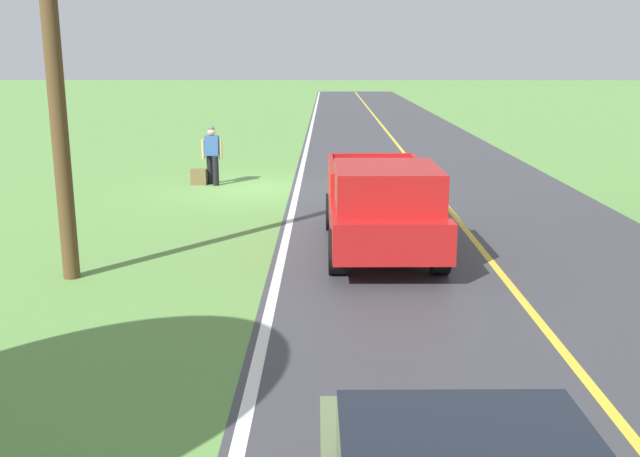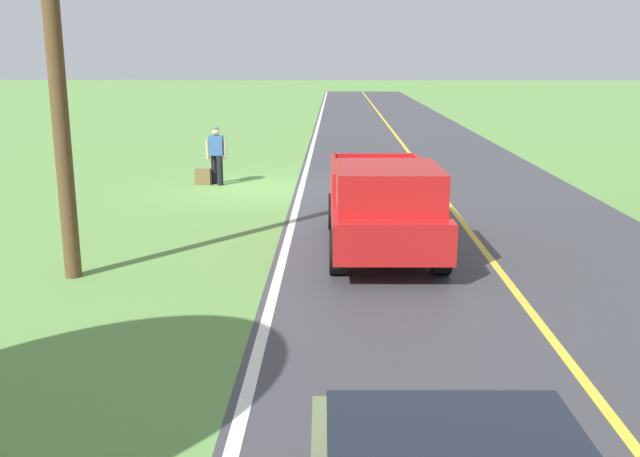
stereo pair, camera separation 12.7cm
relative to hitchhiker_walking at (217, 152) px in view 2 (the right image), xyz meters
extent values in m
plane|color=#609347|center=(-1.33, 0.72, -0.98)|extent=(200.00, 200.00, 0.00)
cube|color=#3D3D42|center=(-6.46, 0.72, -0.98)|extent=(8.21, 120.00, 0.00)
cube|color=silver|center=(-2.54, 0.72, -0.98)|extent=(0.16, 117.60, 0.00)
cube|color=gold|center=(-6.46, 0.72, -0.98)|extent=(0.14, 117.60, 0.00)
cylinder|color=black|center=(-0.11, 0.15, -0.54)|extent=(0.18, 0.18, 0.88)
cylinder|color=black|center=(0.11, -0.09, -0.54)|extent=(0.18, 0.18, 0.88)
cube|color=#335999|center=(0.00, 0.03, 0.19)|extent=(0.41, 0.27, 0.58)
sphere|color=tan|center=(0.00, 0.03, 0.59)|extent=(0.23, 0.23, 0.23)
sphere|color=#4C564C|center=(0.00, 0.03, 0.67)|extent=(0.20, 0.20, 0.20)
cube|color=#234C2D|center=(-0.01, -0.17, 0.22)|extent=(0.33, 0.21, 0.44)
cylinder|color=tan|center=(-0.26, 0.06, 0.08)|extent=(0.10, 0.10, 0.58)
cylinder|color=tan|center=(0.26, 0.04, 0.08)|extent=(0.10, 0.10, 0.58)
cube|color=brown|center=(0.42, 0.07, -0.74)|extent=(0.47, 0.21, 0.48)
cube|color=#B21919|center=(-4.45, 7.18, -0.23)|extent=(2.08, 5.43, 0.70)
cube|color=#B21919|center=(-4.47, 8.37, 0.48)|extent=(1.87, 2.19, 0.72)
cube|color=black|center=(-4.47, 8.37, 0.55)|extent=(1.70, 1.32, 0.43)
cube|color=#B21919|center=(-5.38, 6.09, 0.34)|extent=(0.15, 3.03, 0.45)
cube|color=#B21919|center=(-3.50, 6.12, 0.34)|extent=(0.15, 3.03, 0.45)
cube|color=#B21919|center=(-4.41, 4.59, 0.34)|extent=(1.84, 0.13, 0.45)
cylinder|color=black|center=(-5.38, 8.92, -0.58)|extent=(0.31, 0.80, 0.80)
cylinder|color=black|center=(-3.58, 8.95, -0.58)|extent=(0.31, 0.80, 0.80)
cylinder|color=black|center=(-5.33, 5.62, -0.58)|extent=(0.31, 0.80, 0.80)
cylinder|color=black|center=(-3.53, 5.65, -0.58)|extent=(0.31, 0.80, 0.80)
cylinder|color=brown|center=(1.01, 9.23, 2.69)|extent=(0.28, 0.28, 7.34)
camera|label=1|loc=(-3.40, 20.89, 2.73)|focal=39.81mm
camera|label=2|loc=(-3.53, 20.89, 2.73)|focal=39.81mm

